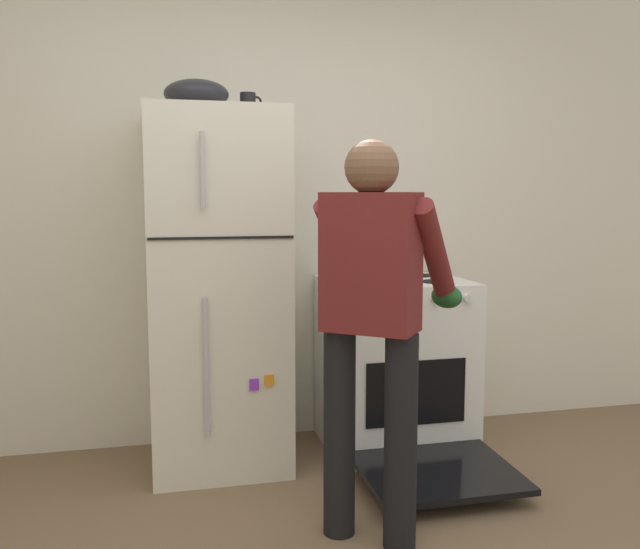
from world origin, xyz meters
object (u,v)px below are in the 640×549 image
Objects in this scene: coffee_mug at (248,102)px; pepper_mill at (433,260)px; refrigerator at (216,290)px; person_cook at (374,305)px; mixing_bowl at (196,94)px; stove_range at (396,366)px; red_pot at (371,269)px.

coffee_mug is 0.75× the size of pepper_mill.
refrigerator is 16.14× the size of coffee_mug.
person_cook is 1.46m from mixing_bowl.
red_pot is at bearing -168.73° from stove_range.
red_pot is 1.09× the size of mixing_bowl.
refrigerator reaches higher than pepper_mill.
coffee_mug is 0.35× the size of mixing_bowl.
stove_range is 1.61m from coffee_mug.
stove_range is at bearing -4.95° from coffee_mug.
stove_range is at bearing 11.27° from red_pot.
mixing_bowl reaches higher than coffee_mug.
coffee_mug reaches higher than pepper_mill.
refrigerator is 1.29m from pepper_mill.
stove_range is 8.23× the size of pepper_mill.
refrigerator reaches higher than red_pot.
pepper_mill is 1.62m from mixing_bowl.
pepper_mill is (1.27, 0.20, 0.11)m from refrigerator.
mixing_bowl reaches higher than stove_range.
refrigerator is at bearing 119.26° from person_cook.
pepper_mill is at bearing 57.40° from person_cook.
person_cook is 5.04× the size of mixing_bowl.
person_cook is 1.37m from pepper_mill.
red_pot is (0.81, -0.05, 0.10)m from refrigerator.
mixing_bowl is (-1.35, -0.20, 0.87)m from pepper_mill.
mixing_bowl is at bearing -171.57° from pepper_mill.
stove_range is 3.57× the size of red_pot.
red_pot is at bearing -9.07° from coffee_mug.
pepper_mill is (1.09, 0.15, -0.85)m from coffee_mug.
mixing_bowl reaches higher than refrigerator.
mixing_bowl is at bearing 179.01° from stove_range.
pepper_mill is (0.74, 1.15, 0.05)m from person_cook.
person_cook is at bearing -57.22° from mixing_bowl.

